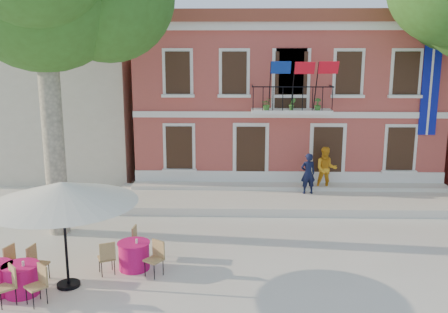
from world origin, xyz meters
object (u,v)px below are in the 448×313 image
Objects in this scene: pedestrian_orange at (326,169)px; cafe_table_0 at (21,278)px; cafe_table_1 at (134,254)px; patio_umbrella at (62,193)px; pedestrian_navy at (308,173)px.

pedestrian_orange reaches higher than cafe_table_0.
cafe_table_0 is 0.98× the size of cafe_table_1.
pedestrian_orange is 0.98× the size of cafe_table_0.
patio_umbrella is at bearing -144.11° from cafe_table_1.
pedestrian_navy is 0.89× the size of cafe_table_0.
patio_umbrella is at bearing -130.36° from pedestrian_orange.
patio_umbrella is 2.75m from cafe_table_1.
pedestrian_orange is 9.46m from cafe_table_1.
cafe_table_0 is 2.91m from cafe_table_1.
patio_umbrella reaches higher than cafe_table_0.
patio_umbrella reaches higher than pedestrian_orange.
pedestrian_navy reaches higher than cafe_table_0.
cafe_table_1 is at bearing 37.71° from pedestrian_navy.
pedestrian_navy is 8.62m from cafe_table_1.
cafe_table_0 is (-8.11, -8.01, -0.69)m from pedestrian_navy.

